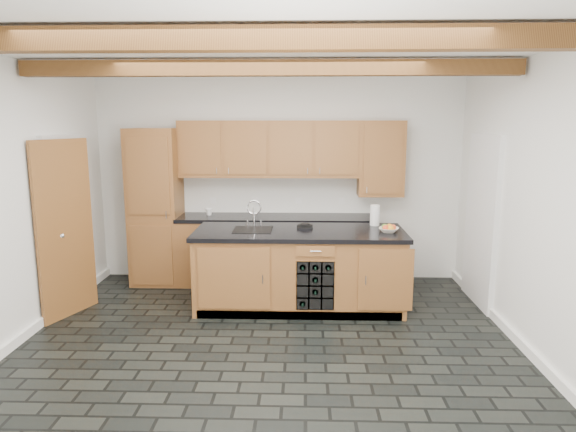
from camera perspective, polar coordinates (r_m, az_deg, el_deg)
name	(u,v)px	position (r m, az deg, el deg)	size (l,w,h in m)	color
ground	(267,353)	(5.09, -2.39, -14.99)	(5.00, 5.00, 0.00)	black
room_shell	(261,188)	(5.17, -3.04, 3.11)	(5.01, 5.00, 5.00)	white
back_cabinetry	(250,212)	(6.96, -4.20, 0.45)	(3.65, 0.62, 2.20)	brown
island	(300,269)	(6.11, 1.33, -5.90)	(2.48, 0.96, 0.93)	brown
faucet	(253,227)	(6.07, -3.90, -1.18)	(0.45, 0.40, 0.34)	black
kitchen_scale	(305,226)	(6.14, 1.88, -1.11)	(0.19, 0.14, 0.05)	black
fruit_bowl	(389,230)	(6.01, 11.12, -1.53)	(0.22, 0.22, 0.05)	silver
fruit_cluster	(389,227)	(6.01, 11.13, -1.26)	(0.16, 0.17, 0.07)	#D3471C
paper_towel	(375,215)	(6.37, 9.63, 0.08)	(0.12, 0.12, 0.25)	white
mug	(209,212)	(7.05, -8.77, 0.45)	(0.10, 0.10, 0.09)	white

